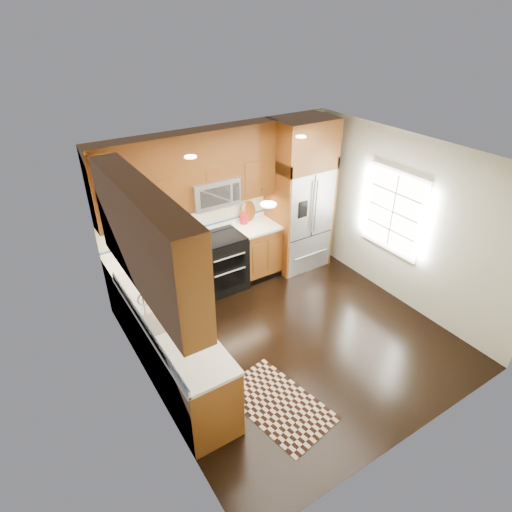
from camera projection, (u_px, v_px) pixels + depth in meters
ground at (292, 337)px, 6.11m from camera, size 4.00×4.00×0.00m
wall_back at (222, 205)px, 6.90m from camera, size 4.00×0.02×2.60m
wall_left at (146, 312)px, 4.52m from camera, size 0.02×4.00×2.60m
wall_right at (404, 222)px, 6.37m from camera, size 0.02×4.00×2.60m
window at (393, 212)px, 6.45m from camera, size 0.04×1.10×1.30m
base_cabinets at (184, 308)px, 5.96m from camera, size 2.85×3.00×0.90m
countertop at (187, 273)px, 5.87m from camera, size 2.86×3.01×0.04m
upper_cabinets at (173, 197)px, 5.33m from camera, size 2.85×3.00×1.15m
range at (220, 263)px, 6.96m from camera, size 0.76×0.67×0.95m
microwave at (212, 192)px, 6.45m from camera, size 0.76×0.40×0.42m
refrigerator at (300, 196)px, 7.23m from camera, size 0.98×0.75×2.60m
sink_faucet at (165, 315)px, 4.96m from camera, size 0.54×0.44×0.37m
rug at (278, 404)px, 5.08m from camera, size 0.99×1.41×0.01m
knife_block at (154, 242)px, 6.34m from camera, size 0.10×0.14×0.28m
utensil_crock at (244, 216)px, 7.08m from camera, size 0.15×0.15×0.37m
cutting_board at (248, 220)px, 7.25m from camera, size 0.43×0.43×0.02m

